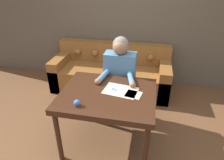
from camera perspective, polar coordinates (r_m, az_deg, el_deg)
ground_plane at (r=2.82m, az=-2.92°, el=-17.61°), size 16.00×16.00×0.00m
wall_back at (r=3.89m, az=3.88°, el=17.80°), size 8.00×0.06×2.60m
dining_table at (r=2.40m, az=-1.22°, el=-5.35°), size 1.12×0.91×0.78m
couch at (r=3.85m, az=-0.18°, el=1.96°), size 2.17×0.85×0.83m
person at (r=2.90m, az=2.24°, el=0.38°), size 0.52×0.60×1.28m
pattern_paper_main at (r=2.39m, az=2.49°, el=-3.02°), size 0.43×0.33×0.00m
pattern_paper_offcut at (r=2.33m, az=6.14°, el=-4.10°), size 0.21×0.20×0.00m
scissors at (r=2.39m, az=1.01°, el=-2.95°), size 0.20×0.15×0.01m
pin_cushion at (r=2.15m, az=-9.98°, el=-6.53°), size 0.07×0.07×0.07m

